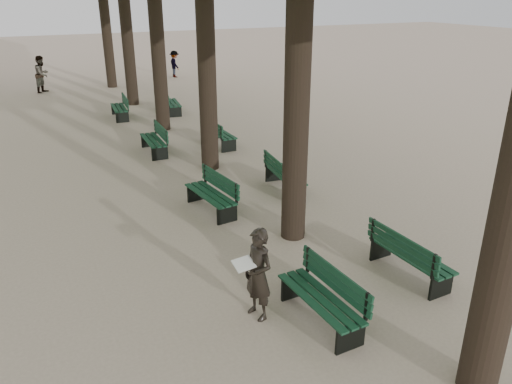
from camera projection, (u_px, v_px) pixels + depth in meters
name	position (u px, v px, depth m)	size (l,w,h in m)	color
ground	(305.00, 333.00, 7.87)	(120.00, 120.00, 0.00)	#C4AD94
bench_left_0	(320.00, 307.00, 8.04)	(0.64, 1.82, 0.92)	black
bench_left_1	(211.00, 201.00, 12.09)	(0.78, 1.85, 0.92)	black
bench_left_2	(154.00, 145.00, 16.39)	(0.64, 1.82, 0.92)	black
bench_left_3	(120.00, 112.00, 20.83)	(0.72, 1.84, 0.92)	black
bench_right_0	(409.00, 263.00, 9.34)	(0.63, 1.82, 0.92)	black
bench_right_1	(285.00, 181.00, 13.33)	(0.79, 1.86, 0.92)	black
bench_right_2	(220.00, 138.00, 17.17)	(0.59, 1.81, 0.92)	black
bench_right_3	(173.00, 107.00, 21.71)	(0.81, 1.86, 0.92)	black
man_with_map	(258.00, 274.00, 7.99)	(0.67, 0.69, 1.59)	black
pedestrian_b	(175.00, 64.00, 30.37)	(1.02, 0.32, 1.58)	#262628
pedestrian_a	(42.00, 74.00, 25.84)	(0.91, 0.37, 1.87)	#262628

